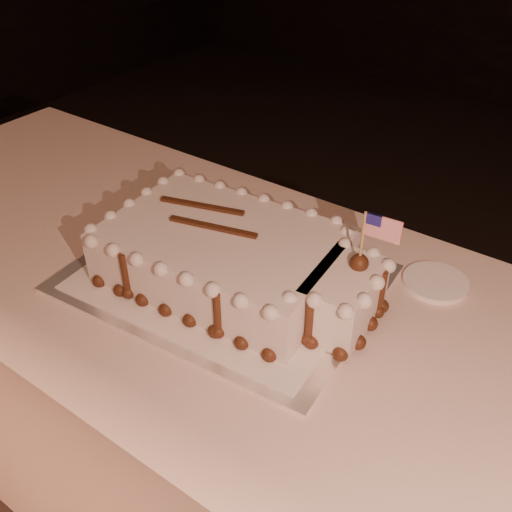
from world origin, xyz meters
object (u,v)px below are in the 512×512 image
Objects in this scene: sheet_cake at (237,259)px; side_plate at (436,282)px; banquet_table at (274,428)px; cake_board at (224,278)px.

side_plate is (0.32, 0.23, -0.06)m from sheet_cake.
side_plate reaches higher than banquet_table.
cake_board is at bearing 178.54° from banquet_table.
cake_board is (-0.13, 0.00, 0.38)m from banquet_table.
side_plate is at bearing 47.13° from banquet_table.
sheet_cake reaches higher than banquet_table.
cake_board is 0.07m from sheet_cake.
banquet_table is 18.29× the size of side_plate.
cake_board reaches higher than banquet_table.
sheet_cake is at bearing -144.14° from side_plate.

